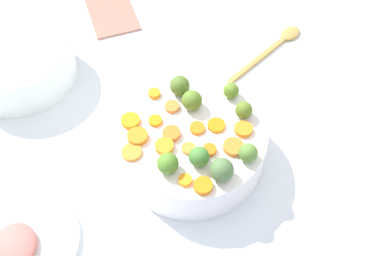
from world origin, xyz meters
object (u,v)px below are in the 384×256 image
(wooden_spoon, at_px, (273,47))
(casserole_dish, at_px, (17,62))
(ham_plate, at_px, (24,242))
(serving_bowl_carrots, at_px, (192,144))

(wooden_spoon, distance_m, casserole_dish, 0.60)
(ham_plate, bearing_deg, wooden_spoon, 94.31)
(serving_bowl_carrots, distance_m, wooden_spoon, 0.37)
(serving_bowl_carrots, bearing_deg, ham_plate, -99.05)
(casserole_dish, bearing_deg, wooden_spoon, 58.18)
(wooden_spoon, height_order, casserole_dish, casserole_dish)
(serving_bowl_carrots, height_order, casserole_dish, casserole_dish)
(serving_bowl_carrots, distance_m, ham_plate, 0.36)
(wooden_spoon, bearing_deg, casserole_dish, -121.82)
(serving_bowl_carrots, relative_size, wooden_spoon, 0.94)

